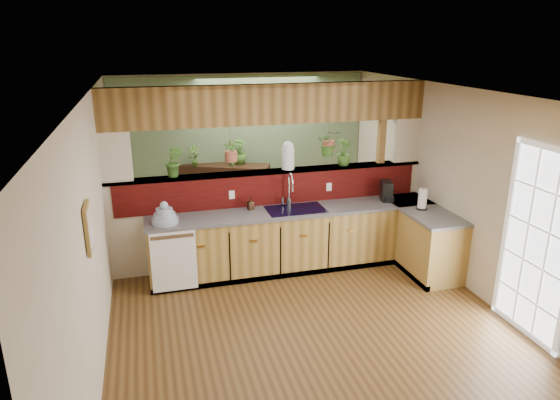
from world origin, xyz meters
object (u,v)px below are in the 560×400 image
object	(u,v)px
faucet	(290,188)
glass_jar	(288,155)
dish_stack	(165,217)
coffee_maker	(386,192)
soap_dispenser	(251,203)
paper_towel	(422,199)
shelving_console	(225,193)

from	to	relation	value
faucet	glass_jar	xyz separation A→B (m)	(0.04, 0.22, 0.42)
dish_stack	glass_jar	size ratio (longest dim) A/B	0.84
dish_stack	coffee_maker	distance (m)	3.21
soap_dispenser	paper_towel	world-z (taller)	paper_towel
paper_towel	faucet	bearing A→B (deg)	160.81
faucet	dish_stack	distance (m)	1.78
glass_jar	coffee_maker	bearing A→B (deg)	-13.94
soap_dispenser	paper_towel	bearing A→B (deg)	-14.84
soap_dispenser	coffee_maker	distance (m)	2.02
paper_towel	shelving_console	size ratio (longest dim) A/B	0.19
dish_stack	shelving_console	bearing A→B (deg)	63.84
coffee_maker	paper_towel	world-z (taller)	paper_towel
faucet	soap_dispenser	distance (m)	0.59
paper_towel	glass_jar	bearing A→B (deg)	154.11
soap_dispenser	glass_jar	distance (m)	0.88
dish_stack	shelving_console	distance (m)	2.67
shelving_console	coffee_maker	bearing A→B (deg)	-24.66
dish_stack	shelving_console	size ratio (longest dim) A/B	0.21
shelving_console	glass_jar	bearing A→B (deg)	-48.47
faucet	coffee_maker	size ratio (longest dim) A/B	1.74
faucet	soap_dispenser	bearing A→B (deg)	179.59
glass_jar	dish_stack	bearing A→B (deg)	-165.70
faucet	coffee_maker	distance (m)	1.46
soap_dispenser	shelving_console	xyz separation A→B (m)	(-0.03, 2.12, -0.49)
dish_stack	glass_jar	bearing A→B (deg)	14.30
faucet	dish_stack	size ratio (longest dim) A/B	1.46
glass_jar	shelving_console	world-z (taller)	glass_jar
glass_jar	shelving_console	bearing A→B (deg)	108.46
dish_stack	glass_jar	distance (m)	1.94
faucet	shelving_console	bearing A→B (deg)	105.65
coffee_maker	shelving_console	distance (m)	3.09
faucet	shelving_console	world-z (taller)	faucet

